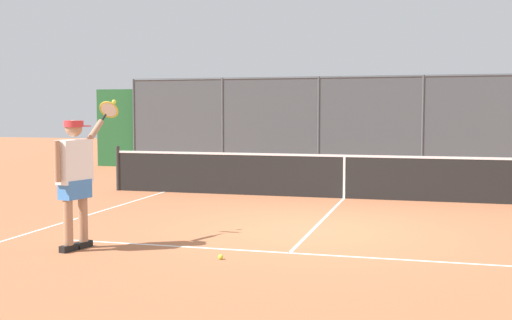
% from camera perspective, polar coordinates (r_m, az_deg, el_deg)
% --- Properties ---
extents(ground_plane, '(60.00, 60.00, 0.00)m').
position_cam_1_polar(ground_plane, '(10.39, 5.00, -6.26)').
color(ground_plane, '#A8603D').
extents(court_line_markings, '(8.55, 10.24, 0.01)m').
position_cam_1_polar(court_line_markings, '(8.46, 2.55, -8.69)').
color(court_line_markings, white).
rests_on(court_line_markings, ground).
extents(fence_backdrop, '(18.70, 1.37, 2.98)m').
position_cam_1_polar(fence_backdrop, '(20.52, 10.20, 2.65)').
color(fence_backdrop, '#474C51').
rests_on(fence_backdrop, ground).
extents(tennis_net, '(10.99, 0.09, 1.07)m').
position_cam_1_polar(tennis_net, '(14.16, 7.84, -1.41)').
color(tennis_net, '#2D2D2D').
rests_on(tennis_net, ground).
extents(tennis_player, '(0.36, 1.47, 2.09)m').
position_cam_1_polar(tennis_player, '(9.17, -15.73, -1.09)').
color(tennis_player, black).
rests_on(tennis_player, ground).
extents(tennis_ball_near_net, '(0.07, 0.07, 0.07)m').
position_cam_1_polar(tennis_ball_near_net, '(8.40, -3.16, -8.58)').
color(tennis_ball_near_net, '#CCDB33').
rests_on(tennis_ball_near_net, ground).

